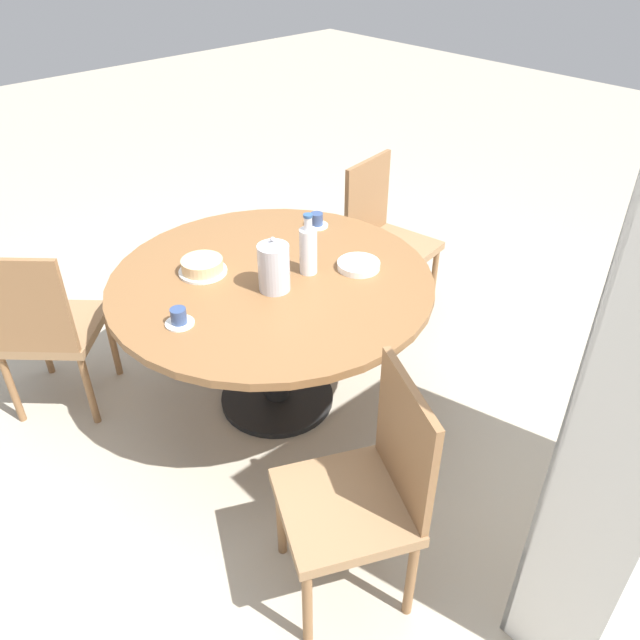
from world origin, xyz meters
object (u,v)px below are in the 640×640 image
at_px(cake_main, 202,266).
at_px(cup_b, 317,221).
at_px(coffee_pot, 274,266).
at_px(chair_c, 45,327).
at_px(chair_a, 364,491).
at_px(cup_a, 179,318).
at_px(chair_b, 385,236).
at_px(water_bottle, 308,249).

relative_size(cake_main, cup_b, 1.87).
height_order(coffee_pot, cake_main, coffee_pot).
bearing_deg(chair_c, cup_b, -154.69).
relative_size(coffee_pot, cup_b, 2.16).
height_order(chair_a, cup_a, chair_a).
relative_size(chair_a, chair_b, 1.00).
bearing_deg(chair_a, chair_b, 156.34).
height_order(chair_b, chair_c, same).
bearing_deg(cup_a, water_bottle, 176.22).
distance_m(water_bottle, cake_main, 0.47).
bearing_deg(cake_main, chair_a, 80.39).
bearing_deg(chair_c, cake_main, -172.17).
distance_m(chair_a, chair_c, 1.66).
bearing_deg(cup_b, water_bottle, 42.96).
bearing_deg(cup_b, coffee_pot, 30.93).
height_order(chair_c, cake_main, chair_c).
distance_m(chair_a, coffee_pot, 1.00).
bearing_deg(chair_a, cup_a, -148.43).
xyz_separation_m(chair_b, cup_b, (0.52, -0.01, 0.26)).
bearing_deg(cup_a, chair_c, -67.04).
bearing_deg(cup_b, cake_main, -0.15).
distance_m(chair_b, coffee_pot, 1.15).
height_order(coffee_pot, cup_a, coffee_pot).
xyz_separation_m(chair_a, coffee_pot, (-0.35, -0.87, 0.35)).
height_order(chair_b, cake_main, chair_b).
bearing_deg(coffee_pot, chair_b, -163.44).
bearing_deg(chair_c, chair_b, -149.54).
height_order(chair_a, water_bottle, water_bottle).
relative_size(chair_b, cup_b, 7.86).
height_order(cup_a, cup_b, same).
relative_size(chair_c, cup_a, 7.86).
xyz_separation_m(coffee_pot, water_bottle, (-0.20, -0.01, 0.00)).
bearing_deg(cake_main, cup_a, 42.98).
height_order(coffee_pot, water_bottle, water_bottle).
bearing_deg(chair_c, chair_a, 147.75).
xyz_separation_m(chair_c, cup_b, (-1.26, 0.44, 0.26)).
height_order(chair_c, cup_a, chair_c).
distance_m(coffee_pot, water_bottle, 0.20).
xyz_separation_m(coffee_pot, cup_a, (0.43, -0.05, -0.08)).
xyz_separation_m(chair_c, water_bottle, (-0.93, 0.74, 0.35)).
distance_m(chair_c, cup_b, 1.36).
bearing_deg(coffee_pot, cup_a, -6.63).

